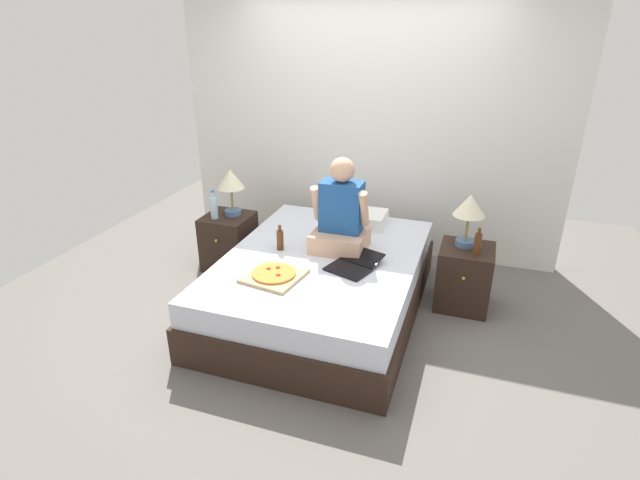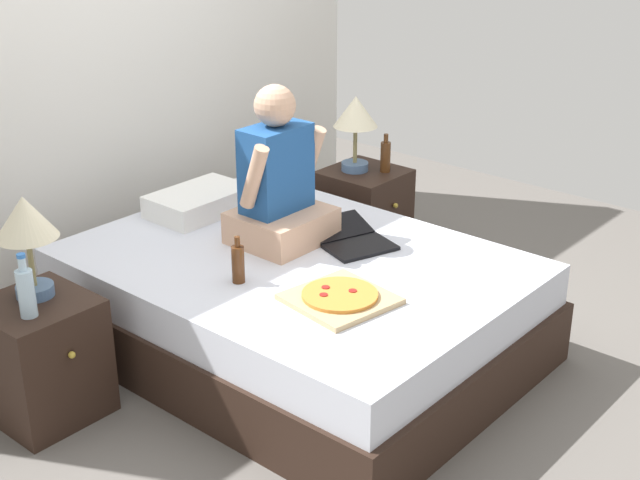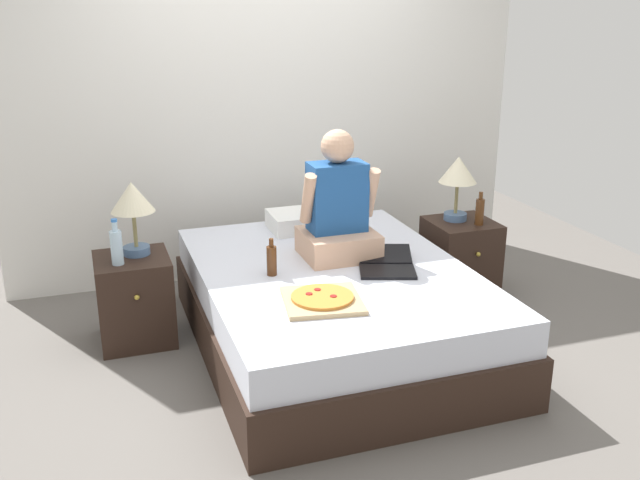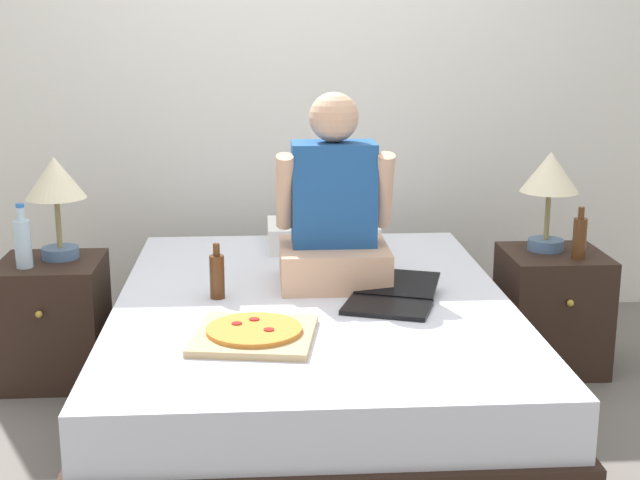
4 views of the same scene
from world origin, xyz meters
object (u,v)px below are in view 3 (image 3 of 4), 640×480
at_px(lamp_on_right_nightstand, 458,174).
at_px(beer_bottle, 480,211).
at_px(bed, 333,308).
at_px(lamp_on_left_nightstand, 132,202).
at_px(nightstand_left, 135,299).
at_px(laptop, 387,265).
at_px(pizza_box, 322,299).
at_px(nightstand_right, 460,258).
at_px(beer_bottle_on_bed, 272,260).
at_px(person_seated, 338,211).
at_px(water_bottle, 116,246).

relative_size(lamp_on_right_nightstand, beer_bottle, 1.96).
distance_m(bed, lamp_on_left_nightstand, 1.35).
xyz_separation_m(lamp_on_left_nightstand, lamp_on_right_nightstand, (2.17, 0.00, 0.00)).
bearing_deg(beer_bottle, nightstand_left, 177.53).
xyz_separation_m(laptop, pizza_box, (-0.52, -0.34, -0.00)).
height_order(nightstand_right, beer_bottle, beer_bottle).
bearing_deg(pizza_box, nightstand_left, 134.19).
bearing_deg(bed, lamp_on_left_nightstand, 154.37).
bearing_deg(nightstand_left, beer_bottle_on_bed, -31.17).
height_order(lamp_on_right_nightstand, person_seated, person_seated).
relative_size(bed, lamp_on_left_nightstand, 4.73).
height_order(lamp_on_left_nightstand, person_seated, person_seated).
xyz_separation_m(lamp_on_left_nightstand, pizza_box, (0.85, -0.97, -0.35)).
bearing_deg(bed, beer_bottle, 17.20).
relative_size(nightstand_right, beer_bottle_on_bed, 2.46).
bearing_deg(nightstand_right, lamp_on_left_nightstand, 178.70).
distance_m(lamp_on_left_nightstand, lamp_on_right_nightstand, 2.17).
distance_m(bed, laptop, 0.42).
relative_size(bed, person_seated, 2.73).
bearing_deg(person_seated, lamp_on_left_nightstand, 165.01).
height_order(bed, beer_bottle, beer_bottle).
relative_size(lamp_on_right_nightstand, pizza_box, 0.98).
distance_m(water_bottle, laptop, 1.58).
bearing_deg(beer_bottle_on_bed, lamp_on_left_nightstand, 144.64).
height_order(lamp_on_right_nightstand, beer_bottle_on_bed, lamp_on_right_nightstand).
xyz_separation_m(water_bottle, person_seated, (1.30, -0.18, 0.14)).
xyz_separation_m(nightstand_left, person_seated, (1.22, -0.27, 0.52)).
bearing_deg(water_bottle, bed, -17.50).
bearing_deg(person_seated, pizza_box, -116.42).
relative_size(nightstand_left, lamp_on_right_nightstand, 1.20).
distance_m(beer_bottle, beer_bottle_on_bed, 1.60).
xyz_separation_m(person_seated, pizza_box, (-0.32, -0.65, -0.27)).
height_order(bed, pizza_box, pizza_box).
xyz_separation_m(bed, laptop, (0.29, -0.11, 0.28)).
distance_m(water_bottle, nightstand_right, 2.36).
bearing_deg(water_bottle, laptop, -18.09).
xyz_separation_m(lamp_on_left_nightstand, person_seated, (1.18, -0.32, -0.08)).
relative_size(water_bottle, laptop, 0.56).
relative_size(bed, pizza_box, 4.65).
bearing_deg(nightstand_right, bed, -157.31).
relative_size(nightstand_left, lamp_on_left_nightstand, 1.20).
bearing_deg(lamp_on_right_nightstand, bed, -154.57).
bearing_deg(beer_bottle_on_bed, bed, -2.42).
height_order(water_bottle, person_seated, person_seated).
bearing_deg(nightstand_left, nightstand_right, 0.00).
bearing_deg(nightstand_left, beer_bottle, -2.47).
distance_m(lamp_on_left_nightstand, person_seated, 1.22).
bearing_deg(person_seated, laptop, -58.20).
relative_size(water_bottle, person_seated, 0.35).
bearing_deg(beer_bottle, lamp_on_left_nightstand, 176.22).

